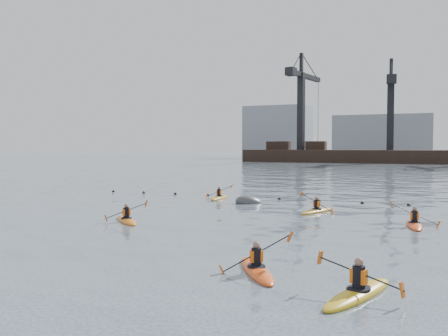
{
  "coord_description": "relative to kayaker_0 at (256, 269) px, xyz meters",
  "views": [
    {
      "loc": [
        7.97,
        -11.52,
        3.95
      ],
      "look_at": [
        -1.91,
        11.67,
        2.8
      ],
      "focal_mm": 38.0,
      "sensor_mm": 36.0,
      "label": 1
    }
  ],
  "objects": [
    {
      "name": "ground",
      "position": [
        -3.13,
        -2.43,
        -0.11
      ],
      "size": [
        400.0,
        400.0,
        0.0
      ],
      "primitive_type": "plane",
      "color": "#374750",
      "rests_on": "ground"
    },
    {
      "name": "kayaker_4",
      "position": [
        4.39,
        11.23,
        -0.0
      ],
      "size": [
        2.39,
        3.48,
        1.34
      ],
      "rotation": [
        0.0,
        0.0,
        3.25
      ],
      "color": "#E04815",
      "rests_on": "ground"
    },
    {
      "name": "kayaker_1",
      "position": [
        3.27,
        -1.21,
        0.01
      ],
      "size": [
        2.36,
        3.66,
        1.18
      ],
      "rotation": [
        0.0,
        0.0,
        -0.31
      ],
      "color": "gold",
      "rests_on": "ground"
    },
    {
      "name": "barge_pier",
      "position": [
        -3.36,
        107.57,
        1.79
      ],
      "size": [
        72.0,
        19.3,
        29.5
      ],
      "color": "black",
      "rests_on": "ground"
    },
    {
      "name": "skyline",
      "position": [
        -0.9,
        147.84,
        9.14
      ],
      "size": [
        141.0,
        28.0,
        22.0
      ],
      "color": "gray",
      "rests_on": "ground"
    },
    {
      "name": "float_line",
      "position": [
        -3.63,
        20.1,
        -0.08
      ],
      "size": [
        33.24,
        0.73,
        0.24
      ],
      "color": "black",
      "rests_on": "ground"
    },
    {
      "name": "kayaker_2",
      "position": [
        -9.59,
        6.81,
        -0.0
      ],
      "size": [
        2.92,
        2.75,
        1.2
      ],
      "rotation": [
        0.0,
        0.0,
        0.83
      ],
      "color": "orange",
      "rests_on": "ground"
    },
    {
      "name": "kayaker_5",
      "position": [
        -9.55,
        18.88,
        -0.01
      ],
      "size": [
        2.22,
        3.22,
        1.24
      ],
      "rotation": [
        0.0,
        0.0,
        0.05
      ],
      "color": "#C18D16",
      "rests_on": "ground"
    },
    {
      "name": "kayaker_0",
      "position": [
        0.0,
        0.0,
        0.0
      ],
      "size": [
        2.42,
        3.27,
        1.39
      ],
      "rotation": [
        0.0,
        0.0,
        0.57
      ],
      "color": "#F05016",
      "rests_on": "ground"
    },
    {
      "name": "kayaker_3",
      "position": [
        -1.14,
        14.32,
        -0.0
      ],
      "size": [
        2.26,
        3.4,
        1.32
      ],
      "rotation": [
        0.0,
        0.0,
        -0.32
      ],
      "color": "orange",
      "rests_on": "ground"
    },
    {
      "name": "mooring_buoy",
      "position": [
        -6.41,
        16.96,
        -0.11
      ],
      "size": [
        2.46,
        2.46,
        1.45
      ],
      "primitive_type": "ellipsoid",
      "rotation": [
        0.0,
        0.21,
        0.79
      ],
      "color": "#404346",
      "rests_on": "ground"
    }
  ]
}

